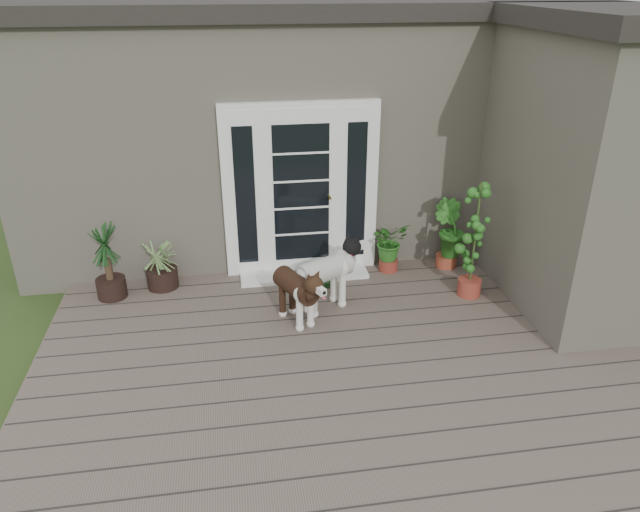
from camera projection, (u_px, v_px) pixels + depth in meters
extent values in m
cube|color=#6B5B4C|center=(352.00, 373.00, 5.81)|extent=(6.20, 4.60, 0.12)
cube|color=#665E54|center=(296.00, 123.00, 8.96)|extent=(7.40, 4.00, 3.10)
cube|color=#2D2826|center=(294.00, 5.00, 8.25)|extent=(7.60, 4.20, 0.20)
cube|color=#665E54|center=(591.00, 178.00, 6.56)|extent=(1.60, 2.40, 3.10)
cube|color=#2D2826|center=(624.00, 17.00, 5.86)|extent=(1.80, 2.60, 0.20)
cube|color=white|center=(301.00, 191.00, 7.26)|extent=(1.90, 0.14, 2.15)
cube|color=white|center=(304.00, 274.00, 7.53)|extent=(1.60, 0.40, 0.05)
imported|color=#24651C|center=(389.00, 250.00, 7.57)|extent=(0.59, 0.59, 0.58)
imported|color=#235618|center=(448.00, 242.00, 7.66)|extent=(0.64, 0.64, 0.68)
imported|color=#29651C|center=(491.00, 246.00, 7.78)|extent=(0.43, 0.43, 0.49)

